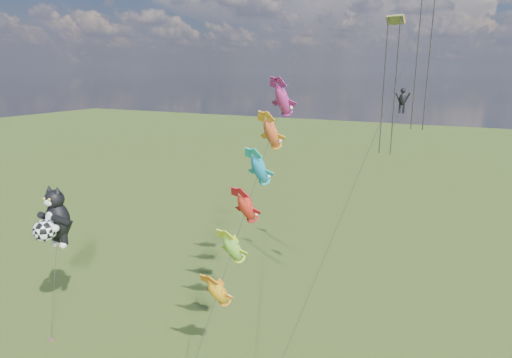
% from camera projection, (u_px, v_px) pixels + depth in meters
% --- Properties ---
extents(ground, '(300.00, 300.00, 0.00)m').
position_uv_depth(ground, '(33.00, 330.00, 32.52)').
color(ground, '#22390E').
extents(cat_kite_rig, '(2.64, 4.01, 10.96)m').
position_uv_depth(cat_kite_rig, '(53.00, 220.00, 31.70)').
color(cat_kite_rig, brown).
rests_on(cat_kite_rig, ground).
extents(fish_windsock_rig, '(1.53, 15.95, 20.28)m').
position_uv_depth(fish_windsock_rig, '(253.00, 189.00, 28.94)').
color(fish_windsock_rig, brown).
rests_on(fish_windsock_rig, ground).
extents(parafoil_rig, '(6.30, 16.81, 24.67)m').
position_uv_depth(parafoil_rig, '(402.00, 83.00, 28.72)').
color(parafoil_rig, brown).
rests_on(parafoil_rig, ground).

